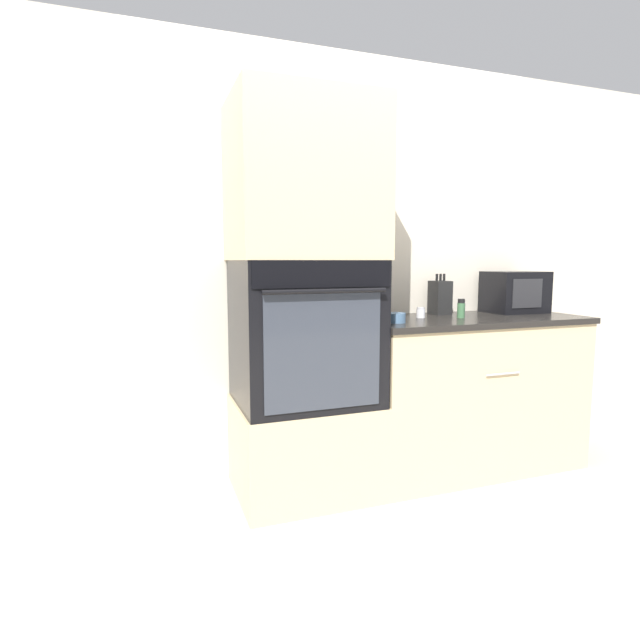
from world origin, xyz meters
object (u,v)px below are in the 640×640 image
bowl (396,318)px  microwave (515,292)px  condiment_jar_mid (462,307)px  condiment_jar_far (461,309)px  wall_oven (305,332)px  knife_block (440,297)px  condiment_jar_near (421,313)px

bowl → microwave: bearing=12.5°
condiment_jar_mid → condiment_jar_far: size_ratio=0.74×
wall_oven → condiment_jar_far: (0.97, -0.03, 0.10)m
knife_block → condiment_jar_mid: knife_block is taller
knife_block → bowl: (-0.48, -0.30, -0.08)m
condiment_jar_far → microwave: bearing=15.9°
condiment_jar_near → condiment_jar_far: 0.24m
bowl → condiment_jar_near: bearing=31.7°
microwave → knife_block: (-0.52, 0.07, -0.03)m
condiment_jar_near → condiment_jar_mid: (0.40, 0.14, 0.01)m
bowl → condiment_jar_far: condiment_jar_far is taller
microwave → condiment_jar_near: 0.76m
wall_oven → condiment_jar_mid: 1.16m
condiment_jar_mid → knife_block: bearing=-178.4°
bowl → condiment_jar_far: bearing=8.8°
microwave → condiment_jar_far: 0.55m
wall_oven → condiment_jar_far: wall_oven is taller
wall_oven → microwave: 1.51m
wall_oven → microwave: size_ratio=2.09×
microwave → condiment_jar_far: microwave is taller
knife_block → condiment_jar_far: size_ratio=2.26×
wall_oven → condiment_jar_mid: size_ratio=9.14×
condiment_jar_near → condiment_jar_far: size_ratio=0.55×
condiment_jar_mid → wall_oven: bearing=-170.0°
wall_oven → condiment_jar_mid: bearing=10.0°
wall_oven → bowl: wall_oven is taller
wall_oven → condiment_jar_near: (0.75, 0.06, 0.07)m
condiment_jar_far → knife_block: bearing=90.9°
microwave → condiment_jar_mid: 0.37m
wall_oven → bowl: bearing=-11.4°
condiment_jar_far → condiment_jar_mid: bearing=52.9°
microwave → condiment_jar_mid: bearing=167.3°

